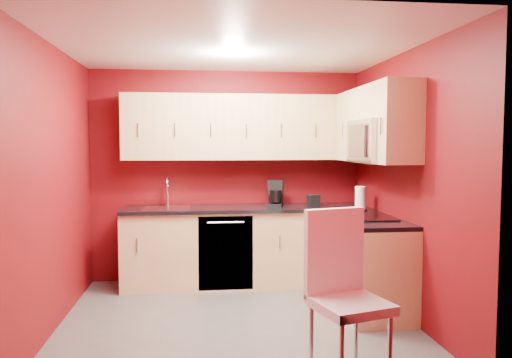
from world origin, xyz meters
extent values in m
plane|color=#514E4C|center=(0.00, 0.00, 0.00)|extent=(3.20, 3.20, 0.00)
plane|color=white|center=(0.00, 0.00, 2.50)|extent=(3.20, 3.20, 0.00)
plane|color=#61090C|center=(0.00, 1.50, 1.25)|extent=(3.20, 0.00, 3.20)
plane|color=#61090C|center=(0.00, -1.50, 1.25)|extent=(3.20, 0.00, 3.20)
plane|color=#61090C|center=(-1.60, 0.00, 1.25)|extent=(0.00, 3.00, 3.00)
plane|color=#61090C|center=(1.60, 0.00, 1.25)|extent=(0.00, 3.00, 3.00)
cube|color=#E9C085|center=(0.20, 1.20, 0.43)|extent=(2.80, 0.60, 0.87)
cube|color=#E9C085|center=(1.30, 0.25, 0.43)|extent=(0.60, 1.30, 0.87)
cube|color=black|center=(0.20, 1.19, 0.89)|extent=(2.80, 0.63, 0.04)
cube|color=black|center=(1.29, 0.23, 0.89)|extent=(0.63, 1.27, 0.04)
cube|color=tan|center=(0.20, 1.32, 1.83)|extent=(2.80, 0.35, 0.75)
cube|color=tan|center=(1.43, 0.86, 1.83)|extent=(0.35, 0.57, 0.75)
cube|color=tan|center=(1.43, -0.29, 1.83)|extent=(0.35, 0.22, 0.75)
cube|color=tan|center=(1.43, 0.20, 2.04)|extent=(0.35, 0.76, 0.33)
cube|color=silver|center=(1.40, 0.20, 1.66)|extent=(0.40, 0.76, 0.42)
cube|color=black|center=(1.21, 0.20, 1.66)|extent=(0.02, 0.62, 0.33)
cylinder|color=silver|center=(1.19, -0.03, 1.66)|extent=(0.02, 0.02, 0.29)
cube|color=black|center=(1.28, 0.20, 0.92)|extent=(0.50, 0.55, 0.01)
cube|color=silver|center=(-0.70, 1.18, 0.91)|extent=(0.52, 0.42, 0.02)
cylinder|color=silver|center=(-0.70, 1.38, 1.04)|extent=(0.02, 0.02, 0.26)
torus|color=silver|center=(-0.70, 1.31, 1.17)|extent=(0.02, 0.16, 0.16)
cylinder|color=silver|center=(-0.70, 1.24, 1.11)|extent=(0.02, 0.02, 0.12)
cube|color=black|center=(-0.05, 0.91, 0.43)|extent=(0.60, 0.02, 0.82)
cylinder|color=white|center=(0.00, 0.30, 2.48)|extent=(0.20, 0.20, 0.01)
camera|label=1|loc=(-0.33, -4.50, 1.63)|focal=35.00mm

